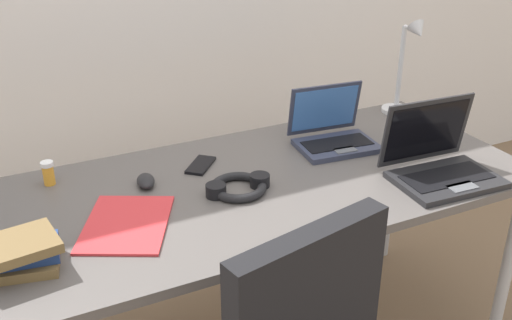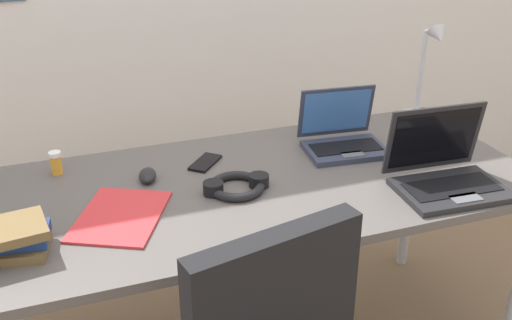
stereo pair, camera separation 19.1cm
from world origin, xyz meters
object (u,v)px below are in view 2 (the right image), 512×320
object	(u,v)px
laptop_back_right	(343,138)
paper_folder_front_left	(120,216)
desk_lamp	(426,73)
headphones	(236,186)
computer_mouse	(148,175)
cell_phone	(205,163)
pill_bottle	(56,163)
laptop_center	(446,173)
book_stack	(9,239)

from	to	relation	value
laptop_back_right	paper_folder_front_left	distance (m)	0.85
desk_lamp	headphones	bearing A→B (deg)	-160.88
desk_lamp	computer_mouse	distance (m)	1.15
cell_phone	pill_bottle	bearing A→B (deg)	-148.98
laptop_center	book_stack	distance (m)	1.29
cell_phone	headphones	world-z (taller)	headphones
book_stack	cell_phone	bearing A→B (deg)	29.09
desk_lamp	computer_mouse	world-z (taller)	desk_lamp
paper_folder_front_left	computer_mouse	bearing A→B (deg)	59.91
headphones	pill_bottle	bearing A→B (deg)	149.61
desk_lamp	paper_folder_front_left	bearing A→B (deg)	-164.43
cell_phone	paper_folder_front_left	size ratio (longest dim) A/B	0.44
pill_bottle	paper_folder_front_left	xyz separation A→B (m)	(0.16, -0.35, -0.04)
laptop_back_right	pill_bottle	xyz separation A→B (m)	(-0.98, 0.14, -0.00)
laptop_back_right	book_stack	distance (m)	1.16
computer_mouse	paper_folder_front_left	bearing A→B (deg)	-108.52
headphones	laptop_center	bearing A→B (deg)	-17.95
laptop_back_right	cell_phone	size ratio (longest dim) A/B	2.21
headphones	book_stack	distance (m)	0.68
laptop_center	computer_mouse	size ratio (longest dim) A/B	3.60
headphones	book_stack	xyz separation A→B (m)	(-0.66, -0.13, 0.03)
desk_lamp	laptop_back_right	bearing A→B (deg)	-162.15
computer_mouse	book_stack	world-z (taller)	book_stack
computer_mouse	cell_phone	distance (m)	0.21
computer_mouse	pill_bottle	xyz separation A→B (m)	(-0.27, 0.15, 0.02)
desk_lamp	laptop_center	distance (m)	0.58
desk_lamp	paper_folder_front_left	distance (m)	1.31
computer_mouse	pill_bottle	world-z (taller)	pill_bottle
laptop_center	paper_folder_front_left	xyz separation A→B (m)	(-1.00, 0.16, -0.04)
laptop_back_right	cell_phone	world-z (taller)	laptop_back_right
cell_phone	pill_bottle	distance (m)	0.49
pill_bottle	book_stack	xyz separation A→B (m)	(-0.14, -0.44, 0.00)
laptop_back_right	paper_folder_front_left	size ratio (longest dim) A/B	0.97
laptop_center	cell_phone	distance (m)	0.79
pill_bottle	book_stack	size ratio (longest dim) A/B	0.37
computer_mouse	laptop_center	bearing A→B (deg)	-11.00
laptop_center	headphones	size ratio (longest dim) A/B	1.62
laptop_back_right	laptop_center	bearing A→B (deg)	-65.23
book_stack	paper_folder_front_left	distance (m)	0.31
laptop_center	book_stack	size ratio (longest dim) A/B	1.60
laptop_center	paper_folder_front_left	bearing A→B (deg)	170.85
paper_folder_front_left	laptop_center	bearing A→B (deg)	-9.15
desk_lamp	book_stack	size ratio (longest dim) A/B	1.85
pill_bottle	book_stack	world-z (taller)	book_stack
desk_lamp	laptop_center	size ratio (longest dim) A/B	1.16
desk_lamp	headphones	world-z (taller)	desk_lamp
cell_phone	book_stack	size ratio (longest dim) A/B	0.63
headphones	paper_folder_front_left	distance (m)	0.37
desk_lamp	paper_folder_front_left	world-z (taller)	desk_lamp
book_stack	paper_folder_front_left	xyz separation A→B (m)	(0.29, 0.09, -0.04)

